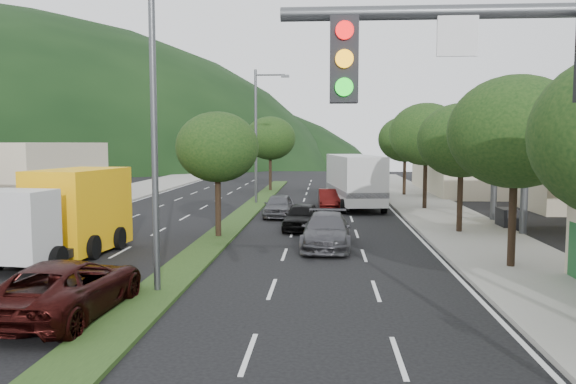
# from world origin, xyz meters

# --- Properties ---
(sidewalk_right) EXTENTS (5.00, 90.00, 0.15)m
(sidewalk_right) POSITION_xyz_m (12.50, 25.00, 0.07)
(sidewalk_right) COLOR gray
(sidewalk_right) RESTS_ON ground
(sidewalk_left) EXTENTS (6.00, 90.00, 0.15)m
(sidewalk_left) POSITION_xyz_m (-13.00, 25.00, 0.07)
(sidewalk_left) COLOR gray
(sidewalk_left) RESTS_ON ground
(median) EXTENTS (1.60, 56.00, 0.12)m
(median) POSITION_xyz_m (0.00, 28.00, 0.06)
(median) COLOR #1C3413
(median) RESTS_ON ground
(bldg_left_far) EXTENTS (9.00, 14.00, 4.60)m
(bldg_left_far) POSITION_xyz_m (-19.00, 34.00, 2.30)
(bldg_left_far) COLOR beige
(bldg_left_far) RESTS_ON ground
(bldg_right_far) EXTENTS (10.00, 16.00, 5.20)m
(bldg_right_far) POSITION_xyz_m (19.50, 44.00, 2.60)
(bldg_right_far) COLOR beige
(bldg_right_far) RESTS_ON ground
(tree_r_b) EXTENTS (4.80, 4.80, 6.94)m
(tree_r_b) POSITION_xyz_m (12.00, 12.00, 5.04)
(tree_r_b) COLOR black
(tree_r_b) RESTS_ON sidewalk_right
(tree_r_c) EXTENTS (4.40, 4.40, 6.48)m
(tree_r_c) POSITION_xyz_m (12.00, 20.00, 4.75)
(tree_r_c) COLOR black
(tree_r_c) RESTS_ON sidewalk_right
(tree_r_d) EXTENTS (5.00, 5.00, 7.17)m
(tree_r_d) POSITION_xyz_m (12.00, 30.00, 5.18)
(tree_r_d) COLOR black
(tree_r_d) RESTS_ON sidewalk_right
(tree_r_e) EXTENTS (4.60, 4.60, 6.71)m
(tree_r_e) POSITION_xyz_m (12.00, 40.00, 4.89)
(tree_r_e) COLOR black
(tree_r_e) RESTS_ON sidewalk_right
(tree_med_near) EXTENTS (4.00, 4.00, 6.02)m
(tree_med_near) POSITION_xyz_m (0.00, 18.00, 4.43)
(tree_med_near) COLOR black
(tree_med_near) RESTS_ON median
(tree_med_far) EXTENTS (4.80, 4.80, 6.94)m
(tree_med_far) POSITION_xyz_m (0.00, 44.00, 5.01)
(tree_med_far) COLOR black
(tree_med_far) RESTS_ON median
(streetlight_near) EXTENTS (2.60, 0.25, 10.00)m
(streetlight_near) POSITION_xyz_m (0.21, 8.00, 5.58)
(streetlight_near) COLOR #47494C
(streetlight_near) RESTS_ON ground
(streetlight_mid) EXTENTS (2.60, 0.25, 10.00)m
(streetlight_mid) POSITION_xyz_m (0.21, 33.00, 5.58)
(streetlight_mid) COLOR #47494C
(streetlight_mid) RESTS_ON ground
(suv_maroon) EXTENTS (2.83, 5.67, 1.54)m
(suv_maroon) POSITION_xyz_m (-1.77, 5.66, 0.77)
(suv_maroon) COLOR black
(suv_maroon) RESTS_ON ground
(car_queue_a) EXTENTS (2.11, 4.32, 1.42)m
(car_queue_a) POSITION_xyz_m (3.96, 20.89, 0.71)
(car_queue_a) COLOR black
(car_queue_a) RESTS_ON ground
(car_queue_b) EXTENTS (2.28, 5.28, 1.51)m
(car_queue_b) POSITION_xyz_m (5.25, 15.89, 0.76)
(car_queue_b) COLOR #47464B
(car_queue_b) RESTS_ON ground
(car_queue_c) EXTENTS (1.57, 4.10, 1.33)m
(car_queue_c) POSITION_xyz_m (5.45, 30.89, 0.67)
(car_queue_c) COLOR #420C0B
(car_queue_c) RESTS_ON ground
(car_queue_d) EXTENTS (2.66, 5.59, 1.54)m
(car_queue_d) POSITION_xyz_m (8.70, 35.89, 0.77)
(car_queue_d) COLOR black
(car_queue_d) RESTS_ON ground
(car_queue_e) EXTENTS (1.79, 4.24, 1.43)m
(car_queue_e) POSITION_xyz_m (2.30, 25.89, 0.72)
(car_queue_e) COLOR #4D4E52
(car_queue_e) RESTS_ON ground
(car_queue_f) EXTENTS (2.19, 4.76, 1.35)m
(car_queue_f) POSITION_xyz_m (7.11, 40.89, 0.67)
(car_queue_f) COLOR black
(car_queue_f) RESTS_ON ground
(box_truck) EXTENTS (3.47, 7.44, 3.55)m
(box_truck) POSITION_xyz_m (-5.26, 13.23, 1.68)
(box_truck) COLOR silver
(box_truck) RESTS_ON ground
(motorhome) EXTENTS (4.12, 9.96, 3.71)m
(motorhome) POSITION_xyz_m (7.26, 31.46, 1.98)
(motorhome) COLOR silver
(motorhome) RESTS_ON ground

